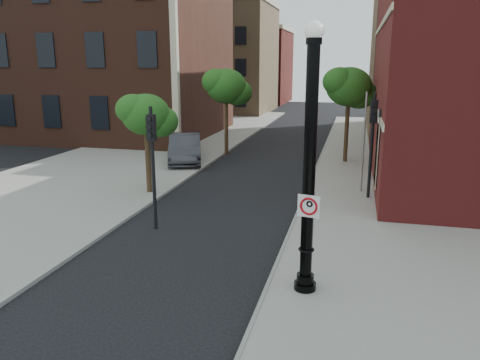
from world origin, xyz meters
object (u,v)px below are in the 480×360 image
(no_parking_sign, at_px, (309,206))
(parked_car, at_px, (185,148))
(traffic_signal_right, at_px, (373,129))
(lamppost, at_px, (309,177))
(traffic_signal_left, at_px, (152,148))

(no_parking_sign, relative_size, parked_car, 0.11)
(no_parking_sign, relative_size, traffic_signal_right, 0.12)
(lamppost, bearing_deg, parked_car, 120.76)
(lamppost, bearing_deg, traffic_signal_left, 148.05)
(lamppost, relative_size, traffic_signal_left, 1.54)
(no_parking_sign, bearing_deg, traffic_signal_right, 91.21)
(parked_car, bearing_deg, traffic_signal_left, -94.38)
(lamppost, relative_size, no_parking_sign, 11.96)
(traffic_signal_left, bearing_deg, traffic_signal_right, 33.05)
(no_parking_sign, bearing_deg, lamppost, 113.55)
(lamppost, height_order, traffic_signal_right, lamppost)
(parked_car, height_order, traffic_signal_right, traffic_signal_right)
(parked_car, bearing_deg, no_parking_sign, -78.89)
(parked_car, relative_size, traffic_signal_right, 1.13)
(traffic_signal_right, bearing_deg, no_parking_sign, -104.99)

